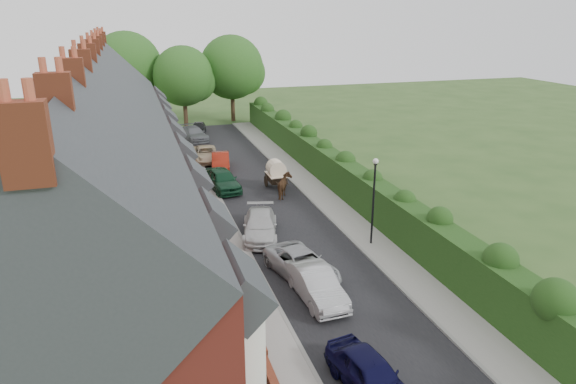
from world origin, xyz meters
The scene contains 24 objects.
ground centered at (0.00, 0.00, 0.00)m, with size 140.00×140.00×0.00m, color #2D4C1E.
road centered at (-0.50, 11.00, 0.01)m, with size 6.00×58.00×0.02m, color black.
pavement_hedge_side centered at (3.60, 11.00, 0.06)m, with size 2.20×58.00×0.12m, color gray.
pavement_house_side centered at (-4.35, 11.00, 0.06)m, with size 1.70×58.00×0.12m, color gray.
kerb_hedge_side centered at (2.55, 11.00, 0.07)m, with size 0.18×58.00×0.13m, color gray.
kerb_house_side centered at (-3.55, 11.00, 0.07)m, with size 0.18×58.00×0.13m, color gray.
hedge centered at (5.40, 11.00, 1.60)m, with size 2.10×58.00×2.85m.
terrace_row centered at (-10.87, 9.98, 4.47)m, with size 9.05×40.50×11.50m.
garden_wall_row centered at (-5.35, 10.00, 0.46)m, with size 0.35×40.35×1.10m.
lamppost centered at (3.40, 4.00, 3.30)m, with size 0.32×0.32×5.16m.
tree_far_left centered at (-2.65, 40.08, 5.71)m, with size 7.14×6.80×9.29m.
tree_far_right centered at (3.39, 42.08, 6.31)m, with size 7.98×7.60×10.31m.
tree_far_back centered at (-8.59, 43.08, 6.62)m, with size 8.40×8.00×10.82m.
car_navy centered at (-1.98, -7.01, 0.70)m, with size 1.66×4.12×1.40m, color black.
car_silver_a centered at (-1.65, -0.60, 0.74)m, with size 1.56×4.49×1.48m, color #9FA0A4.
car_silver_b centered at (-1.60, 1.60, 0.68)m, with size 2.25×4.89×1.36m, color #A1A4A8.
car_white centered at (-2.41, 7.00, 0.71)m, with size 1.98×4.87×1.41m, color beige.
car_green centered at (-3.00, 16.20, 0.81)m, with size 1.90×4.73×1.61m, color #103821.
car_red centered at (-2.16, 21.80, 0.69)m, with size 1.45×4.16×1.37m, color maroon.
car_beige centered at (-3.00, 24.61, 0.65)m, with size 2.17×4.70×1.31m, color beige.
car_grey centered at (-3.00, 33.00, 0.70)m, with size 1.97×4.84×1.41m, color slate.
car_black centered at (-2.12, 35.80, 0.66)m, with size 1.57×3.90×1.33m, color black.
horse centered at (0.97, 13.18, 0.87)m, with size 0.93×2.05×1.73m, color #482E1A.
horse_cart centered at (0.97, 15.39, 1.26)m, with size 1.38×3.05×2.20m.
Camera 1 is at (-9.07, -20.28, 12.58)m, focal length 32.00 mm.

